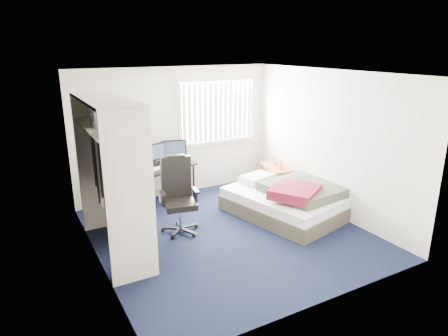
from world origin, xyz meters
name	(u,v)px	position (x,y,z in m)	size (l,w,h in m)	color
ground	(229,233)	(0.00, 0.00, 0.00)	(4.20, 4.20, 0.00)	black
room_shell	(229,141)	(0.00, 0.00, 1.51)	(4.20, 4.20, 4.20)	silver
window_assembly	(218,111)	(0.90, 2.04, 1.60)	(1.72, 0.09, 1.32)	white
closet	(113,162)	(-1.67, 0.27, 1.35)	(0.64, 1.84, 2.22)	beige
desk	(156,165)	(-0.56, 1.75, 0.75)	(1.59, 1.10, 1.18)	black
office_chair	(179,203)	(-0.64, 0.49, 0.47)	(0.67, 0.67, 1.23)	black
footstool	(161,192)	(-0.46, 1.85, 0.17)	(0.34, 0.31, 0.22)	white
nightstand	(276,169)	(1.75, 1.15, 0.48)	(0.57, 0.87, 0.73)	brown
bed	(288,200)	(1.27, 0.13, 0.28)	(1.86, 2.22, 0.64)	#413C2E
pine_box	(135,261)	(-1.65, -0.39, 0.16)	(0.41, 0.31, 0.31)	tan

